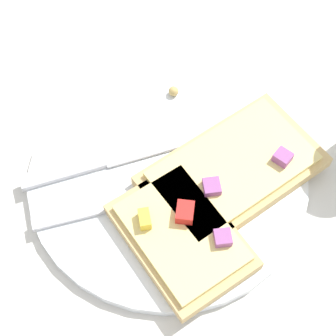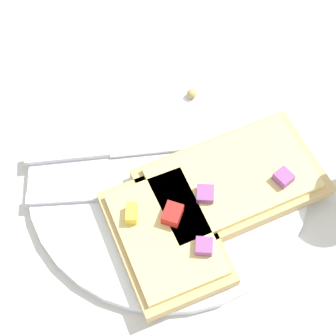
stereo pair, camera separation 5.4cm
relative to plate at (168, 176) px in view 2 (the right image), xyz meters
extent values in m
plane|color=beige|center=(0.00, 0.00, -0.01)|extent=(4.00, 4.00, 0.00)
cylinder|color=white|center=(0.00, 0.00, 0.00)|extent=(0.28, 0.28, 0.01)
cube|color=#B7B7BC|center=(0.03, -0.06, 0.01)|extent=(0.03, 0.14, 0.01)
cube|color=#B7B7BC|center=(0.02, 0.04, 0.01)|extent=(0.03, 0.06, 0.01)
cube|color=#B7B7BC|center=(0.02, 0.08, 0.01)|extent=(0.01, 0.03, 0.00)
cube|color=#B7B7BC|center=(0.02, 0.08, 0.01)|extent=(0.01, 0.03, 0.00)
cube|color=#B7B7BC|center=(0.01, 0.08, 0.01)|extent=(0.01, 0.03, 0.00)
cube|color=#B7B7BC|center=(0.00, 0.08, 0.01)|extent=(0.01, 0.03, 0.00)
cube|color=#B7B7BC|center=(-0.02, -0.10, 0.01)|extent=(0.03, 0.09, 0.01)
cube|color=#B7B7BC|center=(-0.03, 0.01, 0.01)|extent=(0.04, 0.14, 0.00)
cube|color=tan|center=(0.01, 0.06, 0.01)|extent=(0.16, 0.20, 0.01)
cube|color=#E5CC7A|center=(0.01, 0.06, 0.02)|extent=(0.14, 0.17, 0.01)
cube|color=#934C8E|center=(0.02, 0.11, 0.03)|extent=(0.02, 0.02, 0.01)
cube|color=#934C8E|center=(0.03, 0.04, 0.03)|extent=(0.02, 0.02, 0.01)
cube|color=tan|center=(0.07, 0.00, 0.01)|extent=(0.15, 0.13, 0.01)
cube|color=#E5CC7A|center=(0.07, 0.00, 0.02)|extent=(0.13, 0.12, 0.01)
cube|color=#934C8E|center=(0.09, 0.03, 0.03)|extent=(0.02, 0.02, 0.01)
cube|color=yellow|center=(0.06, -0.03, 0.03)|extent=(0.02, 0.01, 0.01)
cube|color=red|center=(0.06, 0.01, 0.03)|extent=(0.02, 0.02, 0.01)
sphere|color=tan|center=(-0.02, 0.02, 0.01)|extent=(0.01, 0.01, 0.01)
sphere|color=tan|center=(-0.09, 0.02, 0.01)|extent=(0.01, 0.01, 0.01)
sphere|color=tan|center=(0.06, 0.05, 0.01)|extent=(0.01, 0.01, 0.01)
camera|label=1|loc=(0.27, -0.05, 0.49)|focal=60.00mm
camera|label=2|loc=(0.27, 0.01, 0.49)|focal=60.00mm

